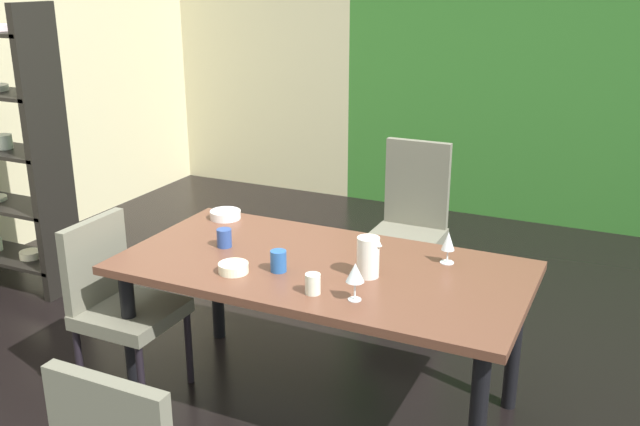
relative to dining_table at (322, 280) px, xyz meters
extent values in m
cube|color=black|center=(-0.34, 0.19, -0.68)|extent=(5.64, 6.31, 0.02)
cube|color=beige|center=(-2.20, 3.29, 0.63)|extent=(1.92, 0.10, 2.62)
cube|color=#327329|center=(0.62, 3.29, 0.63)|extent=(3.73, 0.10, 2.62)
cube|color=brown|center=(0.00, 0.00, 0.06)|extent=(1.89, 0.96, 0.04)
cylinder|color=black|center=(-0.85, 0.38, -0.32)|extent=(0.07, 0.07, 0.71)
cylinder|color=black|center=(0.85, 0.38, -0.32)|extent=(0.07, 0.07, 0.71)
cylinder|color=black|center=(-0.85, -0.38, -0.32)|extent=(0.07, 0.07, 0.71)
cube|color=#666454|center=(-0.90, -0.30, -0.23)|extent=(0.44, 0.44, 0.07)
cube|color=#666454|center=(-1.10, -0.30, 0.00)|extent=(0.05, 0.42, 0.46)
cylinder|color=black|center=(-0.71, -0.11, -0.47)|extent=(0.04, 0.04, 0.41)
cylinder|color=black|center=(-0.71, -0.49, -0.47)|extent=(0.04, 0.04, 0.41)
cylinder|color=black|center=(-1.09, -0.11, -0.47)|extent=(0.04, 0.04, 0.41)
cylinder|color=black|center=(-1.09, -0.49, -0.47)|extent=(0.04, 0.04, 0.41)
cube|color=#666454|center=(-0.01, 1.27, -0.23)|extent=(0.44, 0.44, 0.07)
cube|color=#666454|center=(-0.01, 1.47, 0.07)|extent=(0.42, 0.05, 0.59)
cylinder|color=black|center=(0.18, 1.08, -0.47)|extent=(0.04, 0.04, 0.41)
cylinder|color=black|center=(-0.20, 1.08, -0.47)|extent=(0.04, 0.04, 0.41)
cylinder|color=black|center=(0.18, 1.46, -0.47)|extent=(0.04, 0.04, 0.41)
cylinder|color=black|center=(-0.20, 1.46, -0.47)|extent=(0.04, 0.04, 0.41)
cube|color=black|center=(-2.11, 0.45, 0.27)|extent=(0.05, 0.33, 1.88)
cube|color=black|center=(-2.55, 0.45, -0.49)|extent=(0.90, 0.33, 0.02)
cylinder|color=white|center=(-2.40, 0.45, -0.45)|extent=(0.14, 0.14, 0.05)
cube|color=black|center=(-2.55, 0.45, -0.11)|extent=(0.90, 0.33, 0.02)
cylinder|color=white|center=(-2.50, 0.45, 0.32)|extent=(0.11, 0.11, 0.09)
cylinder|color=silver|center=(0.29, -0.29, 0.08)|extent=(0.06, 0.06, 0.00)
cylinder|color=silver|center=(0.29, -0.29, 0.12)|extent=(0.01, 0.01, 0.08)
cone|color=silver|center=(0.29, -0.29, 0.20)|extent=(0.08, 0.08, 0.08)
cylinder|color=silver|center=(0.52, 0.26, 0.08)|extent=(0.06, 0.06, 0.00)
cylinder|color=silver|center=(0.52, 0.26, 0.12)|extent=(0.01, 0.01, 0.06)
cone|color=silver|center=(0.52, 0.26, 0.19)|extent=(0.06, 0.06, 0.09)
cylinder|color=silver|center=(-0.75, 0.36, 0.10)|extent=(0.17, 0.17, 0.04)
cylinder|color=#F1EEC9|center=(-0.32, -0.26, 0.10)|extent=(0.14, 0.14, 0.04)
cylinder|color=#25569F|center=(-0.14, -0.16, 0.13)|extent=(0.07, 0.07, 0.10)
cylinder|color=silver|center=(0.10, -0.31, 0.13)|extent=(0.07, 0.07, 0.09)
cylinder|color=#29458A|center=(-0.53, 0.00, 0.13)|extent=(0.07, 0.07, 0.09)
cylinder|color=silver|center=(0.24, -0.04, 0.17)|extent=(0.10, 0.10, 0.18)
cone|color=silver|center=(0.29, -0.04, 0.25)|extent=(0.04, 0.04, 0.03)
camera|label=1|loc=(1.29, -2.77, 1.37)|focal=40.00mm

